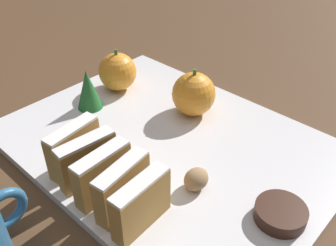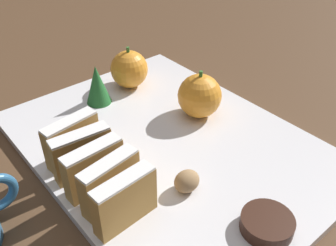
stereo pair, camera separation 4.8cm
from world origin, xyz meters
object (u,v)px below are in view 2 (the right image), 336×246
(orange_near, at_px, (129,69))
(chocolate_cookie, at_px, (267,224))
(walnut, at_px, (187,181))
(orange_far, at_px, (200,96))

(orange_near, xyz_separation_m, chocolate_cookie, (-0.06, -0.33, -0.02))
(walnut, height_order, chocolate_cookie, walnut)
(orange_far, distance_m, chocolate_cookie, 0.22)
(orange_near, distance_m, orange_far, 0.14)
(orange_far, xyz_separation_m, chocolate_cookie, (-0.09, -0.20, -0.02))
(walnut, xyz_separation_m, chocolate_cookie, (0.03, -0.09, -0.01))
(orange_far, height_order, walnut, orange_far)
(orange_far, bearing_deg, walnut, -138.88)
(orange_near, relative_size, walnut, 2.19)
(orange_far, distance_m, walnut, 0.16)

